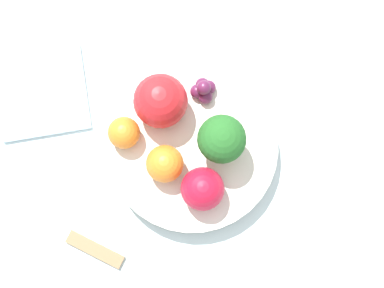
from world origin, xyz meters
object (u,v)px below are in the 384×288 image
broccoli (222,139)px  napkin (42,93)px  orange_front (165,164)px  spoon (95,249)px  grape_cluster (204,90)px  orange_back (124,133)px  apple_green (203,189)px  apple_red (161,101)px  bowl (192,148)px

broccoli → napkin: size_ratio=0.57×
broccoli → orange_front: size_ratio=1.65×
orange_front → napkin: orange_front is taller
spoon → grape_cluster: bearing=37.1°
spoon → orange_back: bearing=56.2°
apple_green → grape_cluster: (0.04, 0.11, -0.01)m
orange_back → grape_cluster: (0.11, 0.02, -0.01)m
grape_cluster → orange_back: bearing=-167.9°
orange_back → napkin: size_ratio=0.30×
apple_red → spoon: apple_red is taller
apple_red → orange_front: size_ratio=1.45×
bowl → orange_back: 0.09m
orange_back → spoon: 0.15m
apple_green → broccoli: bearing=50.1°
apple_red → napkin: apple_red is taller
spoon → orange_front: bearing=30.4°
apple_green → grape_cluster: 0.12m
bowl → apple_red: size_ratio=3.25×
orange_back → spoon: orange_back is taller
napkin → spoon: same height
apple_red → spoon: 0.20m
grape_cluster → napkin: (-0.19, 0.07, -0.04)m
bowl → broccoli: bearing=-20.0°
spoon → napkin: bearing=92.5°
orange_back → napkin: (-0.09, 0.09, -0.05)m
bowl → grape_cluster: 0.07m
bowl → broccoli: broccoli is taller
bowl → grape_cluster: grape_cluster is taller
orange_back → napkin: 0.13m
orange_back → broccoli: bearing=-24.6°
apple_red → spoon: size_ratio=1.00×
apple_red → bowl: bearing=-70.1°
broccoli → apple_red: broccoli is taller
spoon → apple_red: bearing=46.3°
bowl → napkin: size_ratio=1.63×
broccoli → grape_cluster: bearing=87.8°
orange_front → spoon: size_ratio=0.69×
orange_front → orange_back: 0.06m
bowl → broccoli: size_ratio=2.86×
grape_cluster → orange_front: bearing=-134.4°
orange_front → broccoli: bearing=2.5°
bowl → grape_cluster: size_ratio=6.32×
napkin → spoon: (0.01, -0.21, -0.00)m
orange_back → grape_cluster: bearing=12.1°
bowl → apple_green: bearing=-95.9°
bowl → apple_red: 0.07m
orange_front → orange_back: size_ratio=1.15×
apple_green → orange_front: (-0.03, 0.04, -0.00)m
napkin → grape_cluster: bearing=-20.2°
orange_front → spoon: (-0.11, -0.07, -0.05)m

